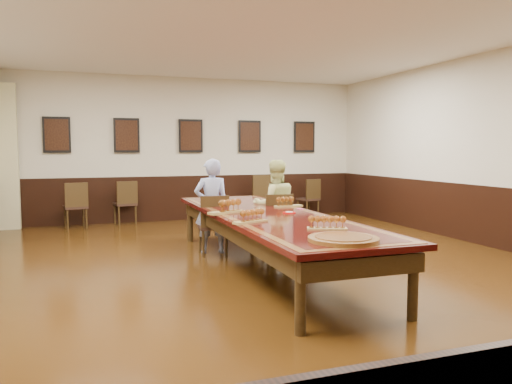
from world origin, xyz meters
name	(u,v)px	position (x,y,z in m)	size (l,w,h in m)	color
floor	(268,270)	(0.00, 0.00, -0.01)	(8.00, 10.00, 0.02)	black
ceiling	(269,25)	(0.00, 0.00, 3.21)	(8.00, 10.00, 0.02)	white
wall_back	(190,149)	(0.00, 5.01, 1.60)	(8.00, 0.02, 3.20)	beige
wall_right	(505,150)	(4.01, 0.00, 1.60)	(0.02, 10.00, 3.20)	beige
chair_man	(213,225)	(-0.47, 1.17, 0.46)	(0.43, 0.47, 0.92)	black
chair_woman	(276,223)	(0.52, 1.03, 0.46)	(0.43, 0.47, 0.92)	black
spare_chair_a	(75,205)	(-2.48, 4.50, 0.47)	(0.44, 0.48, 0.94)	black
spare_chair_b	(125,202)	(-1.48, 4.80, 0.46)	(0.43, 0.47, 0.93)	black
spare_chair_c	(258,197)	(1.49, 4.58, 0.51)	(0.48, 0.52, 1.02)	black
spare_chair_d	(308,198)	(2.74, 4.56, 0.45)	(0.42, 0.46, 0.90)	black
person_man	(212,206)	(-0.46, 1.27, 0.73)	(0.53, 0.35, 1.46)	#4A63BB
person_woman	(275,205)	(0.54, 1.12, 0.72)	(0.72, 0.56, 1.44)	#E0E790
pink_phone	(300,209)	(0.60, 0.30, 0.76)	(0.07, 0.14, 0.01)	#D0457C
curtain	(6,157)	(-3.75, 4.82, 1.45)	(0.45, 0.18, 2.90)	#CAC48B
wainscoting	(268,232)	(0.00, 0.00, 0.50)	(8.00, 10.00, 1.00)	black
conference_table	(268,224)	(0.00, 0.00, 0.61)	(1.40, 5.00, 0.76)	black
posters	(191,136)	(0.00, 4.94, 1.90)	(6.14, 0.04, 0.74)	black
flight_a	(228,207)	(-0.51, 0.20, 0.84)	(0.53, 0.32, 0.19)	olive
flight_b	(287,202)	(0.53, 0.60, 0.82)	(0.44, 0.17, 0.16)	olive
flight_c	(251,217)	(-0.49, -0.71, 0.83)	(0.45, 0.28, 0.16)	olive
flight_d	(327,223)	(0.11, -1.46, 0.82)	(0.44, 0.29, 0.16)	olive
red_plate_grp	(289,213)	(0.28, -0.05, 0.76)	(0.18, 0.18, 0.02)	red
carved_platter	(343,239)	(-0.05, -2.10, 0.78)	(0.73, 0.73, 0.05)	#512F10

